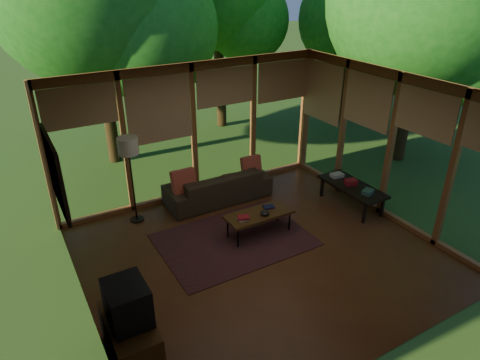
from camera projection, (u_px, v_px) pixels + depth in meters
floor at (261, 254)px, 7.08m from camera, size 5.50×5.50×0.00m
ceiling at (265, 93)px, 5.88m from camera, size 5.50×5.50×0.00m
wall_left at (74, 231)px, 5.25m from camera, size 0.04×5.00×2.70m
wall_front at (390, 272)px, 4.55m from camera, size 5.50×0.04×2.70m
window_wall_back at (194, 132)px, 8.42m from camera, size 5.50×0.12×2.70m
window_wall_right at (390, 147)px, 7.72m from camera, size 0.12×5.00×2.70m
exterior_lawn at (322, 88)px, 16.88m from camera, size 40.00×40.00×0.00m
tree_se at (423, 1)px, 8.98m from camera, size 4.08×4.08×5.67m
tree_far at (349, 19)px, 11.99m from camera, size 2.85×2.85×4.40m
rug at (234, 240)px, 7.44m from camera, size 2.54×1.80×0.01m
sofa at (218, 186)px, 8.61m from camera, size 2.13×0.85×0.62m
pillow_left at (184, 182)px, 8.10m from camera, size 0.46×0.24×0.48m
pillow_right at (251, 167)px, 8.78m from camera, size 0.41×0.22×0.43m
ct_book_lower at (243, 219)px, 7.23m from camera, size 0.21×0.17×0.03m
ct_book_upper at (243, 217)px, 7.22m from camera, size 0.23×0.20×0.03m
ct_book_side at (269, 207)px, 7.60m from camera, size 0.22×0.18×0.03m
ct_bowl at (265, 213)px, 7.36m from camera, size 0.16×0.16×0.07m
media_cabinet at (131, 339)px, 5.07m from camera, size 0.50×1.00×0.60m
television at (127, 303)px, 4.83m from camera, size 0.45×0.55×0.50m
console_book_a at (368, 192)px, 7.98m from camera, size 0.26×0.22×0.08m
console_book_b at (351, 182)px, 8.33m from camera, size 0.26×0.22×0.10m
console_book_c at (337, 175)px, 8.65m from camera, size 0.26×0.20×0.07m
floor_lamp at (128, 151)px, 7.41m from camera, size 0.36×0.36×1.65m
coffee_table at (259, 215)px, 7.45m from camera, size 1.20×0.50×0.43m
side_console at (352, 187)px, 8.33m from camera, size 0.60×1.40×0.46m
wall_painting at (55, 173)px, 6.26m from camera, size 0.06×1.35×1.15m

